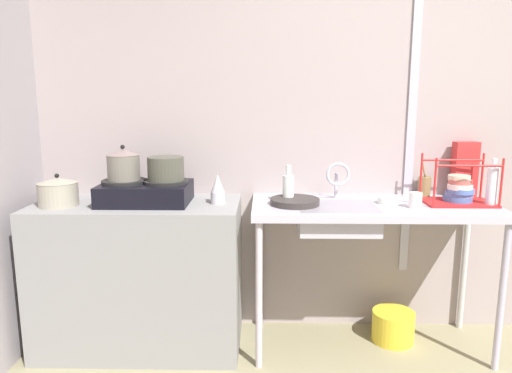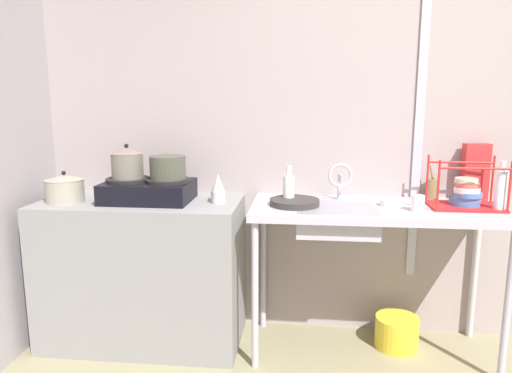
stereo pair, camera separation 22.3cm
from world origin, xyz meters
name	(u,v)px [view 2 (the right image)]	position (x,y,z in m)	size (l,w,h in m)	color
wall_back	(442,131)	(0.00, 1.67, 1.23)	(5.53, 0.10, 2.46)	#A59796
wall_metal_strip	(420,110)	(-0.14, 1.62, 1.35)	(0.05, 0.01, 1.97)	#BAB6C6
counter_concrete	(143,271)	(-1.72, 1.35, 0.42)	(1.14, 0.55, 0.85)	gray
counter_sink	(375,219)	(-0.41, 1.35, 0.78)	(1.34, 0.55, 0.85)	#BAB6C6
stove	(149,190)	(-1.67, 1.35, 0.91)	(0.49, 0.34, 0.13)	black
pot_on_left_burner	(127,163)	(-1.78, 1.35, 1.06)	(0.18, 0.18, 0.19)	slate
pot_on_right_burner	(168,167)	(-1.55, 1.35, 1.04)	(0.20, 0.20, 0.13)	#48483C
pot_beside_stove	(65,188)	(-2.12, 1.27, 0.93)	(0.21, 0.21, 0.18)	#A39C8A
percolator	(218,189)	(-1.27, 1.35, 0.93)	(0.08, 0.08, 0.16)	silver
sink_basin	(337,219)	(-0.61, 1.30, 0.78)	(0.42, 0.35, 0.13)	#BAB6C6
faucet	(340,177)	(-0.59, 1.46, 0.99)	(0.14, 0.08, 0.22)	#BAB6C6
frying_pan	(295,202)	(-0.84, 1.33, 0.87)	(0.27, 0.27, 0.03)	#302B29
dish_rack	(466,195)	(0.07, 1.37, 0.91)	(0.37, 0.25, 0.27)	red
cup_by_rack	(418,203)	(-0.21, 1.26, 0.89)	(0.07, 0.07, 0.08)	white
small_bowl_on_drainboard	(390,203)	(-0.33, 1.37, 0.87)	(0.11, 0.11, 0.04)	silver
bottle_by_sink	(289,188)	(-0.88, 1.38, 0.93)	(0.06, 0.06, 0.21)	silver
bottle_by_rack	(501,190)	(0.21, 1.31, 0.96)	(0.06, 0.06, 0.26)	white
cereal_box	(475,172)	(0.17, 1.57, 1.01)	(0.14, 0.07, 0.32)	red
utensil_jar	(432,189)	(-0.06, 1.57, 0.91)	(0.07, 0.07, 0.20)	olive
bucket_on_floor	(397,332)	(-0.24, 1.41, 0.09)	(0.25, 0.25, 0.18)	yellow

